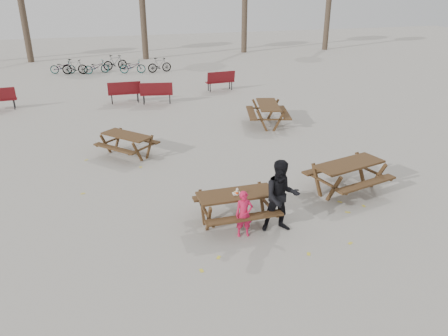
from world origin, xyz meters
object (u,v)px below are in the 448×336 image
object	(u,v)px
adult	(281,197)
picnic_table_east	(348,177)
main_picnic_table	(236,200)
picnic_table_north	(127,145)
soda_bottle	(237,192)
child	(244,214)
picnic_table_far	(268,114)
food_tray	(237,193)

from	to	relation	value
adult	picnic_table_east	size ratio (longest dim) A/B	0.89
main_picnic_table	picnic_table_north	xyz separation A→B (m)	(-2.06, 5.15, -0.22)
main_picnic_table	soda_bottle	world-z (taller)	soda_bottle
soda_bottle	child	xyz separation A→B (m)	(-0.00, -0.51, -0.30)
child	adult	bearing A→B (deg)	6.19
picnic_table_east	picnic_table_north	size ratio (longest dim) A/B	1.15
child	adult	world-z (taller)	adult
adult	picnic_table_far	xyz separation A→B (m)	(2.74, 7.57, -0.44)
food_tray	picnic_table_east	xyz separation A→B (m)	(3.42, 0.78, -0.37)
picnic_table_north	picnic_table_east	bearing A→B (deg)	10.02
food_tray	adult	xyz separation A→B (m)	(0.87, -0.56, 0.07)
picnic_table_east	picnic_table_north	world-z (taller)	picnic_table_east
soda_bottle	picnic_table_north	size ratio (longest dim) A/B	0.10
picnic_table_east	picnic_table_far	xyz separation A→B (m)	(0.19, 6.23, 0.01)
main_picnic_table	picnic_table_east	xyz separation A→B (m)	(3.41, 0.73, -0.17)
picnic_table_east	main_picnic_table	bearing A→B (deg)	178.34
soda_bottle	adult	bearing A→B (deg)	-30.90
soda_bottle	child	distance (m)	0.59
main_picnic_table	picnic_table_north	bearing A→B (deg)	111.80
main_picnic_table	child	xyz separation A→B (m)	(-0.01, -0.60, -0.04)
picnic_table_far	adult	bearing A→B (deg)	174.66
child	picnic_table_far	xyz separation A→B (m)	(3.62, 7.56, -0.12)
picnic_table_east	soda_bottle	bearing A→B (deg)	179.72
food_tray	adult	distance (m)	1.04
picnic_table_east	food_tray	bearing A→B (deg)	179.05
soda_bottle	picnic_table_north	bearing A→B (deg)	111.38
child	adult	size ratio (longest dim) A/B	0.63
adult	picnic_table_east	distance (m)	2.92
food_tray	soda_bottle	bearing A→B (deg)	-90.34
child	picnic_table_north	world-z (taller)	child
picnic_table_north	food_tray	bearing A→B (deg)	-19.51
food_tray	soda_bottle	world-z (taller)	soda_bottle
soda_bottle	picnic_table_north	world-z (taller)	soda_bottle
adult	soda_bottle	bearing A→B (deg)	158.09
picnic_table_north	soda_bottle	bearing A→B (deg)	-19.67
soda_bottle	adult	xyz separation A→B (m)	(0.87, -0.52, 0.01)
child	picnic_table_far	distance (m)	8.38
child	soda_bottle	bearing A→B (deg)	96.56
adult	picnic_table_north	world-z (taller)	adult
main_picnic_table	food_tray	xyz separation A→B (m)	(-0.01, -0.05, 0.21)
soda_bottle	picnic_table_far	world-z (taller)	soda_bottle
child	adult	xyz separation A→B (m)	(0.87, -0.01, 0.32)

